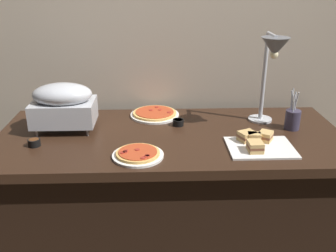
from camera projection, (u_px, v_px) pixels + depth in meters
name	position (u px, v px, depth m)	size (l,w,h in m)	color
ground_plane	(171.00, 246.00, 2.38)	(8.00, 8.00, 0.00)	brown
back_wall	(168.00, 38.00, 2.39)	(4.40, 0.04, 2.40)	tan
buffet_table	(171.00, 193.00, 2.23)	(1.90, 0.84, 0.76)	black
chafing_dish	(63.00, 104.00, 2.10)	(0.34, 0.23, 0.27)	#B7BABF
heat_lamp	(272.00, 57.00, 2.03)	(0.15, 0.29, 0.52)	#B7BABF
pizza_plate_front	(138.00, 154.00, 1.84)	(0.25, 0.25, 0.03)	white
pizza_plate_center	(155.00, 114.00, 2.36)	(0.30, 0.30, 0.03)	white
sandwich_platter	(258.00, 143.00, 1.94)	(0.33, 0.26, 0.06)	white
sauce_cup_near	(178.00, 122.00, 2.21)	(0.06, 0.06, 0.04)	black
sauce_cup_far	(34.00, 142.00, 1.95)	(0.06, 0.06, 0.04)	black
utensil_holder	(293.00, 119.00, 2.15)	(0.08, 0.08, 0.23)	#383347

